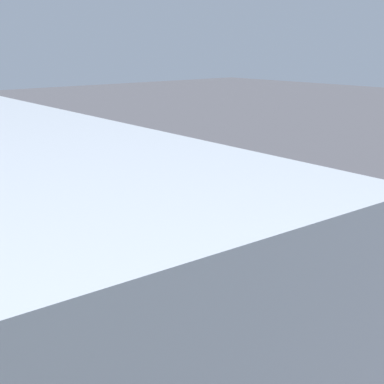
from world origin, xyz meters
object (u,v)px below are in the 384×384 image
object	(u,v)px
parked_motorcycle_silver	(286,375)
traffic_cone	(261,217)
spectator_left	(182,246)
spectator_far_left	(212,264)
spectator_right	(99,218)
stunt_motorcycle	(210,172)
spectator_centre	(142,233)
spectator_far_right	(88,207)

from	to	relation	value
parked_motorcycle_silver	traffic_cone	size ratio (longest dim) A/B	3.26
spectator_left	spectator_far_left	bearing A→B (deg)	174.41
spectator_right	spectator_far_left	bearing A→B (deg)	-175.12
spectator_far_left	traffic_cone	world-z (taller)	spectator_far_left
spectator_far_left	stunt_motorcycle	xyz separation A→B (m)	(5.34, -4.84, -0.39)
spectator_far_left	spectator_right	distance (m)	2.66
spectator_far_left	spectator_right	bearing A→B (deg)	4.88
spectator_left	stunt_motorcycle	bearing A→B (deg)	-46.01
spectator_left	spectator_right	world-z (taller)	spectator_right
spectator_far_left	stunt_motorcycle	size ratio (longest dim) A/B	0.84
spectator_centre	spectator_right	world-z (taller)	spectator_right
spectator_far_left	spectator_left	size ratio (longest dim) A/B	0.96
spectator_far_left	traffic_cone	xyz separation A→B (m)	(2.42, -3.70, -0.70)
traffic_cone	spectator_centre	bearing A→B (deg)	101.75
spectator_left	traffic_cone	size ratio (longest dim) A/B	2.79
spectator_far_right	parked_motorcycle_silver	bearing A→B (deg)	172.58
spectator_centre	spectator_left	bearing A→B (deg)	-172.88
spectator_far_left	parked_motorcycle_silver	world-z (taller)	spectator_far_left
spectator_right	parked_motorcycle_silver	xyz separation A→B (m)	(-4.53, 0.39, -0.57)
spectator_far_left	spectator_left	bearing A→B (deg)	-5.59
spectator_far_right	traffic_cone	distance (m)	3.85
spectator_right	stunt_motorcycle	xyz separation A→B (m)	(2.69, -5.06, -0.44)
spectator_far_right	spectator_centre	bearing A→B (deg)	175.83
spectator_centre	traffic_cone	distance (m)	3.89
parked_motorcycle_silver	spectator_centre	bearing A→B (deg)	-9.23
spectator_left	stunt_motorcycle	world-z (taller)	spectator_left
spectator_left	spectator_centre	xyz separation A→B (m)	(0.90, 0.11, -0.03)
spectator_left	stunt_motorcycle	xyz separation A→B (m)	(4.60, -4.77, -0.43)
spectator_right	traffic_cone	world-z (taller)	spectator_right
spectator_centre	parked_motorcycle_silver	distance (m)	3.60
stunt_motorcycle	spectator_left	bearing A→B (deg)	133.99
spectator_left	traffic_cone	distance (m)	4.07
spectator_far_left	stunt_motorcycle	world-z (taller)	spectator_far_left
spectator_centre	spectator_right	xyz separation A→B (m)	(1.01, 0.19, 0.04)
spectator_right	parked_motorcycle_silver	bearing A→B (deg)	175.13
stunt_motorcycle	traffic_cone	bearing A→B (deg)	158.69
spectator_right	spectator_far_right	world-z (taller)	spectator_right
spectator_far_right	stunt_motorcycle	world-z (taller)	spectator_far_right
spectator_centre	parked_motorcycle_silver	bearing A→B (deg)	170.77
spectator_centre	spectator_right	distance (m)	1.03
traffic_cone	spectator_left	bearing A→B (deg)	114.87
spectator_left	spectator_far_right	xyz separation A→B (m)	(2.88, -0.03, -0.07)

